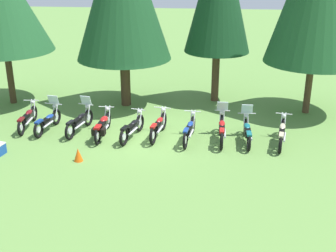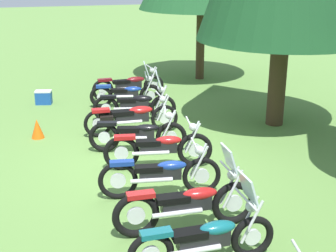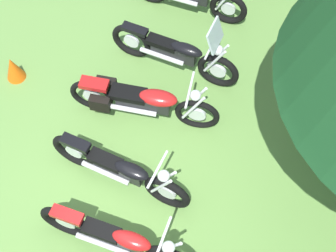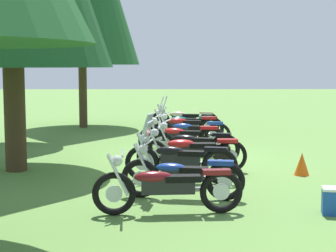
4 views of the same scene
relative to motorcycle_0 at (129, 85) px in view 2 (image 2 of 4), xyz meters
name	(u,v)px [view 2 (image 2 of 4)]	position (x,y,z in m)	size (l,w,h in m)	color
ground_plane	(150,160)	(5.08, -0.53, -0.44)	(80.00, 80.00, 0.00)	#608C42
motorcycle_0	(129,85)	(0.00, 0.00, 0.00)	(0.65, 2.35, 0.99)	black
motorcycle_1	(127,93)	(0.96, -0.25, 0.00)	(0.77, 2.15, 1.35)	black
motorcycle_2	(136,104)	(2.30, -0.26, 0.03)	(0.76, 2.25, 1.37)	black
motorcycle_3	(130,117)	(3.33, -0.62, 0.03)	(0.65, 2.40, 1.01)	black
motorcycle_4	(138,134)	(4.53, -0.66, 0.00)	(0.78, 2.20, 1.01)	black
motorcycle_5	(159,148)	(5.55, -0.43, 0.02)	(0.68, 2.29, 1.03)	black
motorcycle_6	(161,174)	(6.79, -0.70, 0.02)	(0.66, 2.27, 1.02)	black
motorcycle_7	(188,204)	(8.04, -0.58, 0.04)	(0.61, 2.40, 1.39)	black
motorcycle_8	(206,238)	(9.02, -0.63, 0.02)	(0.71, 2.21, 1.35)	black
picnic_cooler	(44,97)	(-0.05, -2.66, -0.22)	(0.40, 0.54, 0.42)	#19479E
traffic_cone	(37,129)	(2.97, -2.88, -0.20)	(0.32, 0.32, 0.48)	#EA590F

